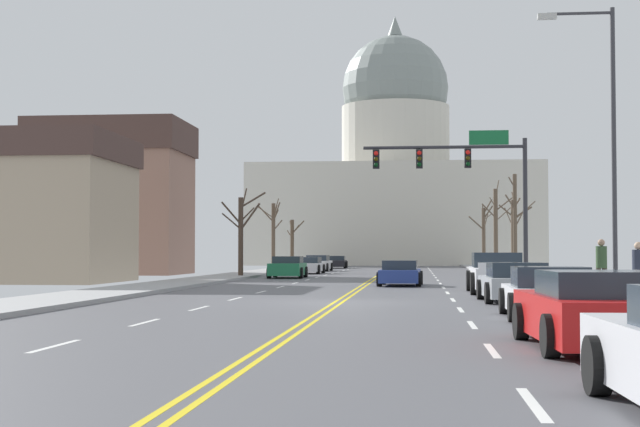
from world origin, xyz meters
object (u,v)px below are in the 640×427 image
sedan_oncoming_01 (309,266)px  pedestrian_00 (638,268)px  sedan_near_02 (515,283)px  sedan_near_03 (548,294)px  street_lamp_right (604,128)px  sedan_oncoming_00 (288,268)px  sedan_oncoming_03 (335,262)px  pedestrian_01 (601,264)px  sedan_oncoming_02 (318,264)px  sedan_near_00 (400,274)px  signal_gantry (467,172)px  pickup_truck_near_01 (498,274)px  sedan_near_04 (595,311)px

sedan_oncoming_01 → pedestrian_00: pedestrian_00 is taller
sedan_near_02 → sedan_near_03: (0.03, -7.13, -0.01)m
street_lamp_right → sedan_oncoming_00: bearing=116.4°
sedan_oncoming_03 → street_lamp_right: bearing=-77.6°
sedan_oncoming_01 → sedan_oncoming_00: bearing=-90.1°
pedestrian_01 → sedan_oncoming_02: bearing=106.9°
sedan_near_00 → sedan_oncoming_01: sedan_oncoming_01 is taller
sedan_near_03 → sedan_oncoming_03: size_ratio=0.96×
signal_gantry → sedan_oncoming_00: bearing=139.4°
sedan_oncoming_00 → sedan_oncoming_01: sedan_oncoming_00 is taller
sedan_oncoming_00 → sedan_oncoming_03: 32.51m
sedan_oncoming_01 → sedan_oncoming_03: (0.05, 21.67, -0.01)m
pickup_truck_near_01 → sedan_near_03: bearing=-90.0°
signal_gantry → street_lamp_right: bearing=-80.1°
pedestrian_00 → sedan_near_04: bearing=-105.6°
sedan_near_04 → sedan_oncoming_02: (-10.49, 59.40, -0.00)m
pedestrian_01 → sedan_near_00: bearing=117.0°
street_lamp_right → pedestrian_01: size_ratio=4.87×
street_lamp_right → sedan_near_03: (-2.56, -6.50, -4.67)m
sedan_oncoming_00 → sedan_near_00: bearing=-60.7°
signal_gantry → sedan_near_03: bearing=-88.8°
street_lamp_right → pickup_truck_near_01: size_ratio=1.49×
pedestrian_01 → sedan_near_03: bearing=-108.6°
sedan_oncoming_01 → pedestrian_01: 37.85m
street_lamp_right → sedan_oncoming_03: bearing=102.4°
pedestrian_00 → pickup_truck_near_01: bearing=111.2°
pedestrian_01 → pickup_truck_near_01: bearing=116.4°
sedan_oncoming_02 → pedestrian_00: 49.15m
signal_gantry → pickup_truck_near_01: size_ratio=1.36×
pickup_truck_near_01 → sedan_near_02: pickup_truck_near_01 is taller
sedan_near_00 → sedan_near_03: sedan_near_03 is taller
signal_gantry → pedestrian_01: (3.25, -16.15, -4.26)m
sedan_oncoming_01 → sedan_oncoming_03: bearing=89.9°
sedan_near_02 → pedestrian_01: size_ratio=2.44×
sedan_oncoming_03 → sedan_near_03: bearing=-80.9°
signal_gantry → sedan_near_03: 24.71m
sedan_near_02 → pedestrian_00: bearing=-29.7°
pickup_truck_near_01 → sedan_near_03: 13.57m
signal_gantry → sedan_near_03: signal_gantry is taller
sedan_near_04 → sedan_oncoming_01: bearing=101.4°
sedan_oncoming_02 → pedestrian_01: size_ratio=2.60×
sedan_near_04 → pedestrian_00: size_ratio=2.83×
pedestrian_00 → sedan_oncoming_00: bearing=116.5°
sedan_near_02 → sedan_oncoming_00: sedan_oncoming_00 is taller
sedan_near_02 → sedan_near_04: size_ratio=0.92×
sedan_oncoming_00 → sedan_near_04: bearing=-75.6°
sedan_oncoming_03 → pedestrian_01: 58.65m
sedan_near_00 → pedestrian_01: (6.46, -12.70, 0.60)m
street_lamp_right → sedan_near_03: 8.40m
sedan_oncoming_02 → pedestrian_00: size_ratio=2.77×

